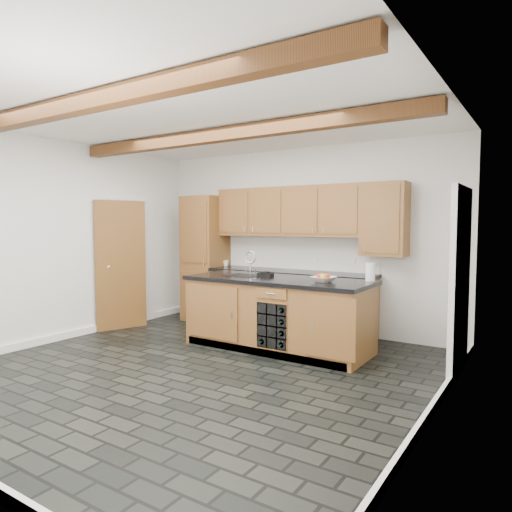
{
  "coord_description": "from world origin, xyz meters",
  "views": [
    {
      "loc": [
        3.29,
        -3.82,
        1.63
      ],
      "look_at": [
        0.28,
        0.8,
        1.25
      ],
      "focal_mm": 32.0,
      "sensor_mm": 36.0,
      "label": 1
    }
  ],
  "objects_px": {
    "fruit_bowl": "(323,279)",
    "kitchen_scale": "(265,274)",
    "island": "(278,313)",
    "paper_towel": "(370,272)"
  },
  "relations": [
    {
      "from": "fruit_bowl",
      "to": "kitchen_scale",
      "type": "bearing_deg",
      "value": 170.88
    },
    {
      "from": "kitchen_scale",
      "to": "fruit_bowl",
      "type": "distance_m",
      "value": 0.94
    },
    {
      "from": "island",
      "to": "paper_towel",
      "type": "height_order",
      "value": "paper_towel"
    },
    {
      "from": "island",
      "to": "kitchen_scale",
      "type": "bearing_deg",
      "value": 157.08
    },
    {
      "from": "kitchen_scale",
      "to": "paper_towel",
      "type": "xyz_separation_m",
      "value": [
        1.37,
        0.26,
        0.08
      ]
    },
    {
      "from": "kitchen_scale",
      "to": "fruit_bowl",
      "type": "xyz_separation_m",
      "value": [
        0.93,
        -0.15,
        0.0
      ]
    },
    {
      "from": "paper_towel",
      "to": "fruit_bowl",
      "type": "bearing_deg",
      "value": -137.69
    },
    {
      "from": "island",
      "to": "fruit_bowl",
      "type": "distance_m",
      "value": 0.84
    },
    {
      "from": "island",
      "to": "fruit_bowl",
      "type": "relative_size",
      "value": 8.64
    },
    {
      "from": "island",
      "to": "kitchen_scale",
      "type": "xyz_separation_m",
      "value": [
        -0.26,
        0.11,
        0.5
      ]
    }
  ]
}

